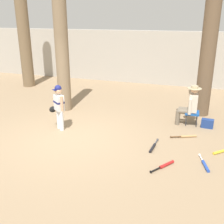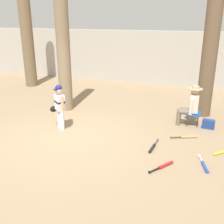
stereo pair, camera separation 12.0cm
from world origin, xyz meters
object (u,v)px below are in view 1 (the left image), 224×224
object	(u,v)px
bat_yellow_trainer	(222,151)
tree_behind_spectator	(210,39)
tree_near_player	(62,48)
bat_black_composite	(153,147)
young_ballplayer	(59,105)
tree_far_left	(24,36)
handbag_beside_stool	(207,123)
folding_stool	(192,113)
seated_spectator	(189,104)
bat_red_barrel	(165,165)
bat_blue_youth	(205,165)
bat_wood_tan	(186,136)

from	to	relation	value
bat_yellow_trainer	tree_behind_spectator	bearing A→B (deg)	101.76
tree_near_player	bat_black_composite	bearing A→B (deg)	-29.55
bat_yellow_trainer	bat_black_composite	bearing A→B (deg)	-169.19
young_ballplayer	tree_far_left	distance (m)	5.81
tree_near_player	handbag_beside_stool	world-z (taller)	tree_near_player
folding_stool	bat_black_composite	world-z (taller)	folding_stool
seated_spectator	bat_red_barrel	distance (m)	2.74
tree_near_player	bat_yellow_trainer	distance (m)	5.70
tree_near_player	bat_blue_youth	size ratio (longest dim) A/B	6.85
bat_blue_youth	young_ballplayer	bearing A→B (deg)	168.49
bat_yellow_trainer	bat_wood_tan	size ratio (longest dim) A/B	0.83
folding_stool	seated_spectator	xyz separation A→B (m)	(-0.10, -0.00, 0.28)
young_ballplayer	folding_stool	world-z (taller)	young_ballplayer
handbag_beside_stool	bat_wood_tan	bearing A→B (deg)	-120.36
bat_red_barrel	handbag_beside_stool	bearing A→B (deg)	71.58
young_ballplayer	tree_far_left	size ratio (longest dim) A/B	0.24
tree_behind_spectator	bat_yellow_trainer	world-z (taller)	tree_behind_spectator
folding_stool	bat_blue_youth	bearing A→B (deg)	-79.81
folding_stool	bat_red_barrel	distance (m)	2.71
tree_near_player	handbag_beside_stool	size ratio (longest dim) A/B	14.19
tree_behind_spectator	bat_yellow_trainer	xyz separation A→B (m)	(0.55, -2.63, -2.39)
tree_behind_spectator	tree_far_left	world-z (taller)	tree_behind_spectator
tree_near_player	bat_red_barrel	distance (m)	5.15
bat_blue_youth	bat_red_barrel	xyz separation A→B (m)	(-0.82, -0.30, -0.00)
tree_behind_spectator	folding_stool	distance (m)	2.33
bat_yellow_trainer	bat_wood_tan	xyz separation A→B (m)	(-0.87, 0.60, 0.00)
tree_near_player	bat_black_composite	distance (m)	4.47
seated_spectator	bat_red_barrel	bearing A→B (deg)	-96.45
young_ballplayer	bat_blue_youth	world-z (taller)	young_ballplayer
handbag_beside_stool	bat_red_barrel	world-z (taller)	handbag_beside_stool
young_ballplayer	bat_yellow_trainer	world-z (taller)	young_ballplayer
seated_spectator	bat_black_composite	size ratio (longest dim) A/B	1.62
handbag_beside_stool	tree_near_player	bearing A→B (deg)	178.02
young_ballplayer	bat_wood_tan	world-z (taller)	young_ballplayer
tree_behind_spectator	bat_blue_youth	xyz separation A→B (m)	(0.16, -3.42, -2.39)
seated_spectator	bat_red_barrel	size ratio (longest dim) A/B	1.92
tree_far_left	bat_blue_youth	size ratio (longest dim) A/B	7.60
bat_red_barrel	seated_spectator	bearing A→B (deg)	83.55
seated_spectator	bat_black_composite	distance (m)	2.09
folding_stool	bat_wood_tan	size ratio (longest dim) A/B	0.61
bat_wood_tan	bat_red_barrel	bearing A→B (deg)	-101.31
folding_stool	bat_yellow_trainer	xyz separation A→B (m)	(0.81, -1.57, -0.33)
folding_stool	bat_red_barrel	size ratio (longest dim) A/B	0.66
bat_yellow_trainer	bat_blue_youth	bearing A→B (deg)	-116.07
bat_black_composite	bat_yellow_trainer	bearing A→B (deg)	10.81
bat_wood_tan	bat_blue_youth	distance (m)	1.47
tree_behind_spectator	seated_spectator	size ratio (longest dim) A/B	4.53
tree_near_player	tree_behind_spectator	bearing A→B (deg)	12.34
seated_spectator	tree_far_left	xyz separation A→B (m)	(-7.33, 2.54, 1.59)
tree_far_left	folding_stool	bearing A→B (deg)	-18.87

